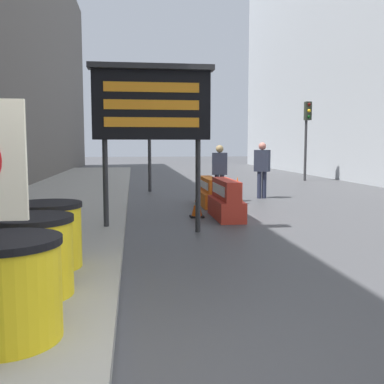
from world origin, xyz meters
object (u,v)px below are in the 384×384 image
Objects in this scene: message_board at (152,105)px; barrel_drum_middle at (31,256)px; jersey_barrier_red_striped at (226,201)px; traffic_light_far_side at (307,124)px; barrel_drum_back at (48,235)px; pedestrian_worker at (220,169)px; jersey_barrier_orange_near at (210,193)px; traffic_light_near_curb at (149,101)px; pedestrian_passerby at (262,165)px; barrel_drum_foreground at (7,289)px; traffic_cone_near at (197,206)px; traffic_cone_mid at (237,191)px.

barrel_drum_middle is at bearing -109.97° from message_board.
traffic_light_far_side is at bearing 59.49° from jersey_barrier_red_striped.
traffic_light_far_side is (9.12, 14.40, 2.10)m from barrel_drum_back.
pedestrian_worker reaches higher than jersey_barrier_red_striped.
jersey_barrier_orange_near is (3.20, 6.60, -0.23)m from barrel_drum_back.
traffic_light_near_curb is 1.23× the size of traffic_light_far_side.
pedestrian_passerby is at bearing -145.68° from pedestrian_worker.
traffic_light_far_side reaches higher than barrel_drum_foreground.
jersey_barrier_red_striped is at bearing 41.49° from message_board.
traffic_light_far_side is at bearing -119.21° from pedestrian_worker.
traffic_cone_near is 12.07m from traffic_light_far_side.
barrel_drum_back reaches higher than traffic_cone_mid.
barrel_drum_middle is at bearing 75.21° from pedestrian_worker.
traffic_light_far_side is (5.92, 7.80, 2.32)m from jersey_barrier_orange_near.
jersey_barrier_orange_near is at bearing 66.63° from pedestrian_worker.
jersey_barrier_orange_near is (0.00, 2.24, -0.05)m from jersey_barrier_red_striped.
barrel_drum_foreground is 10.06m from pedestrian_worker.
pedestrian_worker reaches higher than traffic_cone_mid.
jersey_barrier_red_striped is 4.16m from pedestrian_passerby.
barrel_drum_back is 8.12m from pedestrian_worker.
message_board reaches higher than traffic_cone_mid.
traffic_light_near_curb is (1.65, 11.54, 2.66)m from barrel_drum_middle.
pedestrian_worker is (1.06, 2.70, 0.72)m from traffic_cone_near.
message_board is 1.80× the size of jersey_barrier_red_striped.
pedestrian_passerby is (5.09, 9.07, 0.48)m from barrel_drum_middle.
pedestrian_passerby reaches higher than barrel_drum_back.
traffic_cone_mid is at bearing 66.03° from barrel_drum_foreground.
message_board reaches higher than jersey_barrier_red_striped.
message_board is at bearing 62.75° from barrel_drum_back.
barrel_drum_foreground is at bearing -118.64° from traffic_light_far_side.
message_board reaches higher than jersey_barrier_orange_near.
traffic_cone_mid is 0.21× the size of traffic_light_far_side.
traffic_light_far_side reaches higher than jersey_barrier_red_striped.
jersey_barrier_red_striped reaches higher than traffic_cone_near.
jersey_barrier_orange_near is at bearing 90.00° from jersey_barrier_red_striped.
traffic_light_far_side is at bearing 59.58° from barrel_drum_middle.
pedestrian_worker is at bearing -122.66° from pedestrian_passerby.
barrel_drum_middle is 1.08m from barrel_drum_back.
pedestrian_passerby is (1.51, 0.73, 0.05)m from pedestrian_worker.
traffic_light_near_curb reaches higher than barrel_drum_foreground.
traffic_light_near_curb is at bearing 81.89° from barrel_drum_middle.
message_board is at bearing -123.35° from traffic_cone_mid.
traffic_cone_near is (-0.65, 0.20, -0.12)m from jersey_barrier_red_striped.
traffic_cone_near is 4.35m from pedestrian_passerby.
barrel_drum_middle is 18.07m from traffic_light_far_side.
message_board is at bearing -93.84° from pedestrian_passerby.
barrel_drum_foreground is at bearing -113.97° from traffic_cone_mid.
barrel_drum_middle is at bearing -120.25° from jersey_barrier_red_striped.
pedestrian_worker reaches higher than barrel_drum_middle.
barrel_drum_foreground is 2.16m from barrel_drum_back.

